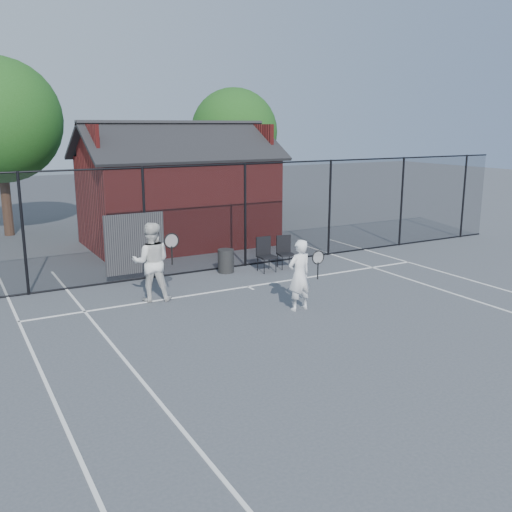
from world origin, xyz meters
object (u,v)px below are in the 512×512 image
player_front (299,275)px  waste_bin (226,261)px  chair_left (267,255)px  player_back (152,262)px  clubhouse (178,197)px  chair_right (286,253)px

player_front → waste_bin: (0.04, 3.78, -0.48)m
chair_left → waste_bin: size_ratio=1.45×
player_back → clubhouse: bearing=63.1°
chair_right → player_front: bearing=-107.6°
player_back → player_front: bearing=-41.1°
clubhouse → chair_right: size_ratio=7.11×
chair_left → chair_right: chair_left is taller
player_back → chair_left: 3.85m
chair_right → player_back: bearing=-156.2°
player_front → player_back: (-2.62, 2.29, 0.13)m
player_front → chair_left: (1.08, 3.29, -0.33)m
clubhouse → waste_bin: (-0.34, -4.41, -1.28)m
clubhouse → player_front: clubhouse is taller
chair_right → clubhouse: bearing=115.9°
player_back → chair_left: size_ratio=1.95×
waste_bin → player_back: bearing=-150.6°
chair_left → chair_right: 0.69m
waste_bin → player_front: bearing=-90.6°
chair_left → chair_right: (0.68, 0.08, -0.02)m
chair_right → waste_bin: size_ratio=1.39×
waste_bin → clubhouse: bearing=85.6°
clubhouse → player_front: bearing=-92.6°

